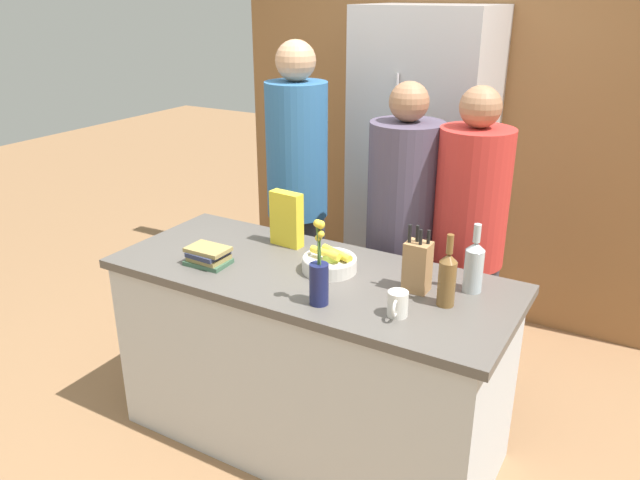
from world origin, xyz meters
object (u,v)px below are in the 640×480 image
knife_block (417,266)px  person_at_sink (297,188)px  flower_vase (319,277)px  bottle_oil (474,265)px  coffee_mug (398,304)px  fruit_bowl (330,262)px  bottle_vinegar (447,278)px  cereal_box (287,219)px  refrigerator (422,175)px  book_stack (208,256)px  person_in_red_tee (468,237)px  person_in_blue (403,227)px

knife_block → person_at_sink: bearing=147.7°
flower_vase → bottle_oil: flower_vase is taller
coffee_mug → person_at_sink: (-0.98, 0.85, 0.09)m
coffee_mug → bottle_oil: 0.40m
fruit_bowl → bottle_vinegar: 0.56m
flower_vase → bottle_vinegar: 0.50m
cereal_box → bottle_vinegar: 0.91m
flower_vase → cereal_box: (-0.44, 0.45, 0.02)m
flower_vase → person_at_sink: (-0.67, 0.91, 0.02)m
refrigerator → fruit_bowl: refrigerator is taller
knife_block → bottle_oil: 0.23m
flower_vase → cereal_box: 0.63m
book_stack → bottle_oil: size_ratio=0.66×
bottle_vinegar → person_in_red_tee: (-0.12, 0.67, -0.08)m
person_at_sink → fruit_bowl: bearing=-57.0°
bottle_oil → coffee_mug: bearing=-117.1°
refrigerator → book_stack: bearing=-104.4°
refrigerator → knife_block: refrigerator is taller
flower_vase → knife_block: bearing=46.6°
bottle_oil → person_at_sink: bearing=156.9°
book_stack → refrigerator: bearing=75.6°
knife_block → person_in_blue: (-0.31, 0.59, -0.08)m
cereal_box → person_in_red_tee: bearing=31.5°
flower_vase → coffee_mug: (0.31, 0.06, -0.07)m
cereal_box → person_at_sink: 0.51m
knife_block → refrigerator: bearing=110.9°
person_in_blue → person_in_red_tee: person_in_red_tee is taller
coffee_mug → person_at_sink: person_at_sink is taller
coffee_mug → person_in_blue: size_ratio=0.07×
fruit_bowl → book_stack: 0.55m
refrigerator → coffee_mug: 1.67m
fruit_bowl → person_in_red_tee: size_ratio=0.15×
flower_vase → coffee_mug: size_ratio=2.99×
fruit_bowl → bottle_oil: bearing=11.7°
fruit_bowl → person_in_blue: person_in_blue is taller
bottle_oil → fruit_bowl: bearing=-168.3°
person_in_red_tee → refrigerator: bearing=144.8°
flower_vase → bottle_vinegar: (0.44, 0.24, 0.00)m
knife_block → book_stack: size_ratio=1.48×
knife_block → flower_vase: bearing=-133.4°
book_stack → person_at_sink: person_at_sink is taller
bottle_vinegar → book_stack: bearing=-171.4°
cereal_box → coffee_mug: (0.75, -0.39, -0.08)m
flower_vase → book_stack: 0.64m
fruit_bowl → cereal_box: bearing=154.0°
book_stack → bottle_oil: bottle_oil is taller
person_in_red_tee → bottle_vinegar: bearing=-61.0°
book_stack → person_at_sink: size_ratio=0.11×
knife_block → coffee_mug: bearing=-85.1°
refrigerator → person_in_red_tee: bearing=-53.8°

